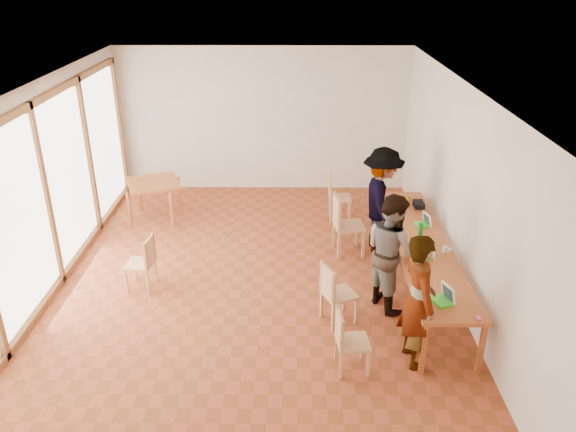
{
  "coord_description": "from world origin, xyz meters",
  "views": [
    {
      "loc": [
        0.6,
        -7.43,
        4.52
      ],
      "look_at": [
        0.54,
        0.07,
        1.1
      ],
      "focal_mm": 35.0,
      "sensor_mm": 36.0,
      "label": 1
    }
  ],
  "objects": [
    {
      "name": "ground",
      "position": [
        0.0,
        0.0,
        0.0
      ],
      "size": [
        8.0,
        8.0,
        0.0
      ],
      "primitive_type": "plane",
      "color": "#A14426",
      "rests_on": "ground"
    },
    {
      "name": "wall_back",
      "position": [
        0.0,
        4.0,
        1.5
      ],
      "size": [
        6.0,
        0.1,
        3.0
      ],
      "primitive_type": "cube",
      "color": "silver",
      "rests_on": "ground"
    },
    {
      "name": "wall_front",
      "position": [
        0.0,
        -4.0,
        1.5
      ],
      "size": [
        6.0,
        0.1,
        3.0
      ],
      "primitive_type": "cube",
      "color": "silver",
      "rests_on": "ground"
    },
    {
      "name": "wall_right",
      "position": [
        3.0,
        0.0,
        1.5
      ],
      "size": [
        0.1,
        8.0,
        3.0
      ],
      "primitive_type": "cube",
      "color": "silver",
      "rests_on": "ground"
    },
    {
      "name": "window_wall",
      "position": [
        -2.96,
        0.0,
        1.5
      ],
      "size": [
        0.1,
        8.0,
        3.0
      ],
      "primitive_type": "cube",
      "color": "white",
      "rests_on": "ground"
    },
    {
      "name": "ceiling",
      "position": [
        0.0,
        0.0,
        3.02
      ],
      "size": [
        6.0,
        8.0,
        0.04
      ],
      "primitive_type": "cube",
      "color": "white",
      "rests_on": "wall_back"
    },
    {
      "name": "communal_table",
      "position": [
        2.5,
        -0.11,
        0.7
      ],
      "size": [
        0.8,
        4.0,
        0.75
      ],
      "color": "#A25324",
      "rests_on": "ground"
    },
    {
      "name": "side_table",
      "position": [
        -2.0,
        2.36,
        0.67
      ],
      "size": [
        0.9,
        0.9,
        0.75
      ],
      "rotation": [
        0.0,
        0.0,
        0.35
      ],
      "color": "#A25324",
      "rests_on": "ground"
    },
    {
      "name": "chair_near",
      "position": [
        1.24,
        -1.99,
        0.5
      ],
      "size": [
        0.42,
        0.42,
        0.44
      ],
      "rotation": [
        0.0,
        0.0,
        0.1
      ],
      "color": "tan",
      "rests_on": "ground"
    },
    {
      "name": "chair_mid",
      "position": [
        1.16,
        -1.01,
        0.54
      ],
      "size": [
        0.54,
        0.54,
        0.47
      ],
      "rotation": [
        0.0,
        0.0,
        0.41
      ],
      "color": "tan",
      "rests_on": "ground"
    },
    {
      "name": "chair_far",
      "position": [
        1.44,
        0.99,
        0.63
      ],
      "size": [
        0.54,
        0.54,
        0.55
      ],
      "rotation": [
        0.0,
        0.0,
        0.14
      ],
      "color": "tan",
      "rests_on": "ground"
    },
    {
      "name": "chair_empty",
      "position": [
        1.41,
        2.38,
        0.55
      ],
      "size": [
        0.43,
        0.43,
        0.48
      ],
      "rotation": [
        0.0,
        0.0,
        -0.01
      ],
      "color": "tan",
      "rests_on": "ground"
    },
    {
      "name": "chair_spare",
      "position": [
        -1.58,
        -0.15,
        0.51
      ],
      "size": [
        0.44,
        0.44,
        0.45
      ],
      "rotation": [
        0.0,
        0.0,
        3.02
      ],
      "color": "tan",
      "rests_on": "ground"
    },
    {
      "name": "person_near",
      "position": [
        2.09,
        -1.81,
        0.86
      ],
      "size": [
        0.52,
        0.69,
        1.72
      ],
      "primitive_type": "imported",
      "rotation": [
        0.0,
        0.0,
        1.75
      ],
      "color": "gray",
      "rests_on": "ground"
    },
    {
      "name": "person_mid",
      "position": [
        1.98,
        -0.53,
        0.85
      ],
      "size": [
        0.92,
        1.01,
        1.69
      ],
      "primitive_type": "imported",
      "rotation": [
        0.0,
        0.0,
        2.0
      ],
      "color": "gray",
      "rests_on": "ground"
    },
    {
      "name": "person_far",
      "position": [
        2.08,
        1.14,
        0.9
      ],
      "size": [
        0.69,
        1.18,
        1.8
      ],
      "primitive_type": "imported",
      "rotation": [
        0.0,
        0.0,
        1.59
      ],
      "color": "gray",
      "rests_on": "ground"
    },
    {
      "name": "laptop_near",
      "position": [
        2.45,
        -1.65,
        0.81
      ],
      "size": [
        0.31,
        0.32,
        0.22
      ],
      "rotation": [
        0.0,
        0.0,
        0.36
      ],
      "color": "#38D127",
      "rests_on": "communal_table"
    },
    {
      "name": "laptop_mid",
      "position": [
        2.53,
        -0.51,
        0.81
      ],
      "size": [
        0.27,
        0.28,
        0.2
      ],
      "rotation": [
        0.0,
        0.0,
        -0.29
      ],
      "color": "#38D127",
      "rests_on": "communal_table"
    },
    {
      "name": "laptop_far",
      "position": [
        2.67,
        0.51,
        0.81
      ],
      "size": [
        0.26,
        0.28,
        0.2
      ],
      "rotation": [
        0.0,
        0.0,
        0.3
      ],
      "color": "#38D127",
      "rests_on": "communal_table"
    },
    {
      "name": "yellow_mug",
      "position": [
        2.6,
        1.44,
        0.79
      ],
      "size": [
        0.12,
        0.12,
        0.09
      ],
      "primitive_type": "imported",
      "rotation": [
        0.0,
        0.0,
        0.08
      ],
      "color": "gold",
      "rests_on": "communal_table"
    },
    {
      "name": "green_bottle",
      "position": [
        2.49,
        -0.02,
        0.89
      ],
      "size": [
        0.07,
        0.07,
        0.28
      ],
      "primitive_type": "cylinder",
      "color": "#106E1C",
      "rests_on": "communal_table"
    },
    {
      "name": "clear_glass",
      "position": [
        2.77,
        -0.39,
        0.8
      ],
      "size": [
        0.07,
        0.07,
        0.09
      ],
      "primitive_type": "cylinder",
      "color": "silver",
      "rests_on": "communal_table"
    },
    {
      "name": "condiment_cup",
      "position": [
        2.82,
        -0.39,
        0.78
      ],
      "size": [
        0.08,
        0.08,
        0.06
      ],
      "primitive_type": "cylinder",
      "color": "white",
      "rests_on": "communal_table"
    },
    {
      "name": "pink_phone",
      "position": [
        2.76,
        -2.0,
        0.76
      ],
      "size": [
        0.05,
        0.1,
        0.01
      ],
      "primitive_type": "cube",
      "color": "#F03D9E",
      "rests_on": "communal_table"
    },
    {
      "name": "black_pouch",
      "position": [
        2.73,
        1.23,
        0.8
      ],
      "size": [
        0.16,
        0.26,
        0.09
      ],
      "primitive_type": "cube",
      "color": "black",
      "rests_on": "communal_table"
    }
  ]
}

